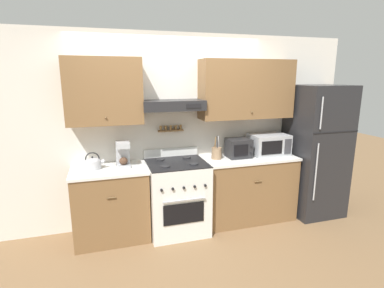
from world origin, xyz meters
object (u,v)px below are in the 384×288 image
refrigerator (316,151)px  coffee_maker (123,154)px  tea_kettle (93,163)px  utensil_crock (217,153)px  toaster_oven (238,148)px  microwave (268,144)px  stove_range (177,196)px

refrigerator → coffee_maker: refrigerator is taller
tea_kettle → utensil_crock: size_ratio=0.79×
coffee_maker → toaster_oven: (1.55, -0.03, -0.03)m
tea_kettle → toaster_oven: size_ratio=0.78×
microwave → toaster_oven: bearing=-177.7°
toaster_oven → stove_range: bearing=-174.5°
stove_range → toaster_oven: 1.06m
tea_kettle → coffee_maker: 0.37m
refrigerator → coffee_maker: 2.74m
stove_range → microwave: microwave is taller
stove_range → utensil_crock: bearing=8.6°
tea_kettle → utensil_crock: bearing=0.0°
coffee_maker → toaster_oven: bearing=-1.1°
microwave → utensil_crock: (-0.80, -0.02, -0.06)m
tea_kettle → coffee_maker: coffee_maker is taller
refrigerator → microwave: size_ratio=3.63×
utensil_crock → stove_range: bearing=-171.4°
tea_kettle → coffee_maker: size_ratio=0.79×
utensil_crock → tea_kettle: bearing=-180.0°
refrigerator → toaster_oven: (-1.18, 0.11, 0.10)m
stove_range → tea_kettle: bearing=175.0°
stove_range → refrigerator: size_ratio=0.56×
tea_kettle → microwave: size_ratio=0.47×
refrigerator → microwave: bearing=169.8°
microwave → utensil_crock: bearing=-178.7°
coffee_maker → microwave: coffee_maker is taller
coffee_maker → utensil_crock: coffee_maker is taller
refrigerator → tea_kettle: bearing=178.0°
stove_range → tea_kettle: 1.13m
refrigerator → microwave: 0.73m
refrigerator → tea_kettle: refrigerator is taller
stove_range → microwave: (1.37, 0.11, 0.58)m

